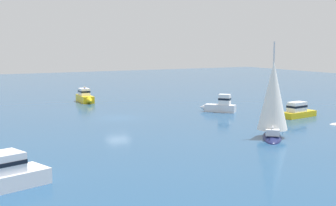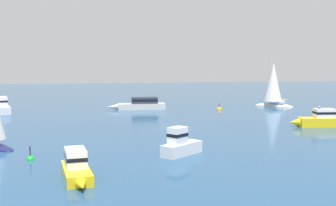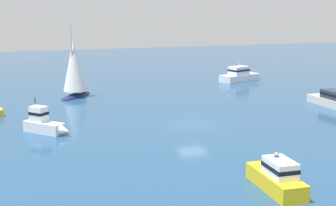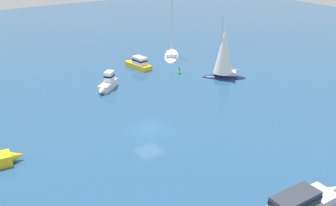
{
  "view_description": "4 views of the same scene",
  "coord_description": "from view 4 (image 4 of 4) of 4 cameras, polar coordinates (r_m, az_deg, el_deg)",
  "views": [
    {
      "loc": [
        19.91,
        48.24,
        8.31
      ],
      "look_at": [
        -3.82,
        4.49,
        1.92
      ],
      "focal_mm": 51.12,
      "sensor_mm": 36.0,
      "label": 1
    },
    {
      "loc": [
        -44.4,
        7.58,
        7.24
      ],
      "look_at": [
        0.41,
        0.7,
        2.54
      ],
      "focal_mm": 47.46,
      "sensor_mm": 36.0,
      "label": 2
    },
    {
      "loc": [
        -15.16,
        -35.59,
        9.89
      ],
      "look_at": [
        -1.12,
        3.16,
        1.38
      ],
      "focal_mm": 48.44,
      "sensor_mm": 36.0,
      "label": 3
    },
    {
      "loc": [
        30.6,
        -18.14,
        17.89
      ],
      "look_at": [
        -3.42,
        4.62,
        0.55
      ],
      "focal_mm": 42.57,
      "sensor_mm": 36.0,
      "label": 4
    }
  ],
  "objects": [
    {
      "name": "ground_plane",
      "position": [
        39.82,
        -2.8,
        -3.77
      ],
      "size": [
        160.0,
        160.0,
        0.0
      ],
      "primitive_type": "plane",
      "color": "navy"
    },
    {
      "name": "ketch",
      "position": [
        53.7,
        8.04,
        6.69
      ],
      "size": [
        4.94,
        5.54,
        8.76
      ],
      "rotation": [
        0.0,
        0.0,
        4.03
      ],
      "color": "#191E4C",
      "rests_on": "ground"
    },
    {
      "name": "launch",
      "position": [
        29.83,
        18.28,
        -13.55
      ],
      "size": [
        2.09,
        8.09,
        1.69
      ],
      "rotation": [
        0.0,
        0.0,
        1.56
      ],
      "color": "silver",
      "rests_on": "ground"
    },
    {
      "name": "powerboat",
      "position": [
        58.2,
        -4.31,
        5.7
      ],
      "size": [
        5.6,
        2.16,
        1.72
      ],
      "rotation": [
        0.0,
        0.0,
        3.3
      ],
      "color": "yellow",
      "rests_on": "ground"
    },
    {
      "name": "ketch_1",
      "position": [
        63.92,
        0.5,
        6.87
      ],
      "size": [
        7.53,
        6.38,
        11.57
      ],
      "rotation": [
        0.0,
        0.0,
        2.5
      ],
      "color": "white",
      "rests_on": "ground"
    },
    {
      "name": "launch_2",
      "position": [
        50.32,
        -8.63,
        2.79
      ],
      "size": [
        3.69,
        4.04,
        2.14
      ],
      "rotation": [
        0.0,
        0.0,
        5.43
      ],
      "color": "white",
      "rests_on": "ground"
    },
    {
      "name": "channel_buoy",
      "position": [
        55.81,
        1.61,
        4.27
      ],
      "size": [
        0.58,
        0.58,
        1.25
      ],
      "color": "green",
      "rests_on": "ground"
    }
  ]
}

